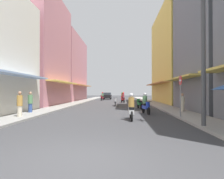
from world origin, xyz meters
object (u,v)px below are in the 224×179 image
object	(u,v)px
motorbike_red	(123,98)
pedestrian_midway	(182,103)
motorbike_maroon	(102,97)
parked_car	(107,96)
utility_pole	(203,39)
motorbike_green	(139,104)
motorbike_blue	(146,104)
pedestrian_foreground	(30,103)
pedestrian_far	(20,105)
street_sign_no_entry	(180,91)
motorbike_silver	(115,102)
motorbike_black	(122,97)
motorbike_white	(131,108)

from	to	relation	value
motorbike_red	pedestrian_midway	size ratio (longest dim) A/B	1.15
motorbike_maroon	parked_car	world-z (taller)	motorbike_maroon
motorbike_red	parked_car	world-z (taller)	motorbike_red
pedestrian_midway	utility_pole	distance (m)	7.24
motorbike_green	utility_pole	size ratio (longest dim) A/B	0.23
motorbike_blue	pedestrian_foreground	xyz separation A→B (m)	(-8.60, -0.39, 0.13)
motorbike_maroon	utility_pole	size ratio (longest dim) A/B	0.23
pedestrian_far	street_sign_no_entry	world-z (taller)	street_sign_no_entry
motorbike_silver	motorbike_red	world-z (taller)	motorbike_red
pedestrian_foreground	pedestrian_midway	bearing A→B (deg)	6.15
pedestrian_far	motorbike_black	bearing A→B (deg)	73.76
motorbike_black	utility_pole	size ratio (longest dim) A/B	0.23
pedestrian_far	street_sign_no_entry	size ratio (longest dim) A/B	0.64
parked_car	motorbike_green	bearing A→B (deg)	-78.28
pedestrian_midway	street_sign_no_entry	world-z (taller)	street_sign_no_entry
pedestrian_midway	pedestrian_far	bearing A→B (deg)	-161.72
motorbike_blue	motorbike_silver	size ratio (longest dim) A/B	0.99
motorbike_white	motorbike_black	size ratio (longest dim) A/B	1.00
motorbike_maroon	pedestrian_midway	size ratio (longest dim) A/B	1.16
street_sign_no_entry	motorbike_black	bearing A→B (deg)	98.96
motorbike_blue	motorbike_white	world-z (taller)	same
motorbike_silver	motorbike_black	distance (m)	11.61
motorbike_black	pedestrian_foreground	xyz separation A→B (m)	(-6.97, -19.79, 0.13)
utility_pole	pedestrian_foreground	bearing A→B (deg)	154.00
motorbike_white	pedestrian_midway	bearing A→B (deg)	42.97
pedestrian_midway	utility_pole	xyz separation A→B (m)	(-1.06, -6.37, 3.27)
motorbike_red	pedestrian_midway	world-z (taller)	motorbike_red
motorbike_maroon	utility_pole	xyz separation A→B (m)	(7.27, -26.75, 3.34)
motorbike_green	utility_pole	distance (m)	10.63
parked_car	pedestrian_foreground	bearing A→B (deg)	-97.70
parked_car	utility_pole	xyz separation A→B (m)	(6.75, -32.94, 3.30)
motorbike_maroon	motorbike_white	world-z (taller)	same
motorbike_green	pedestrian_far	bearing A→B (deg)	-138.52
parked_car	pedestrian_midway	bearing A→B (deg)	-73.61
motorbike_blue	pedestrian_foreground	size ratio (longest dim) A/B	1.08
motorbike_red	motorbike_blue	bearing A→B (deg)	-83.80
parked_car	pedestrian_foreground	world-z (taller)	pedestrian_foreground
motorbike_maroon	street_sign_no_entry	xyz separation A→B (m)	(7.17, -23.68, 1.01)
motorbike_silver	motorbike_green	distance (m)	4.28
pedestrian_far	street_sign_no_entry	bearing A→B (deg)	2.09
motorbike_blue	motorbike_white	distance (m)	3.30
motorbike_blue	motorbike_maroon	xyz separation A→B (m)	(-5.36, 21.24, 0.00)
motorbike_red	utility_pole	xyz separation A→B (m)	(3.48, -19.93, 3.34)
motorbike_black	pedestrian_midway	bearing A→B (deg)	-76.06
motorbike_black	parked_car	xyz separation A→B (m)	(-3.21, 8.02, 0.04)
street_sign_no_entry	motorbike_silver	bearing A→B (deg)	112.83
utility_pole	motorbike_maroon	bearing A→B (deg)	105.20
motorbike_silver	motorbike_blue	bearing A→B (deg)	-72.21
motorbike_red	motorbike_black	bearing A→B (deg)	90.76
motorbike_maroon	motorbike_silver	bearing A→B (deg)	-78.01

